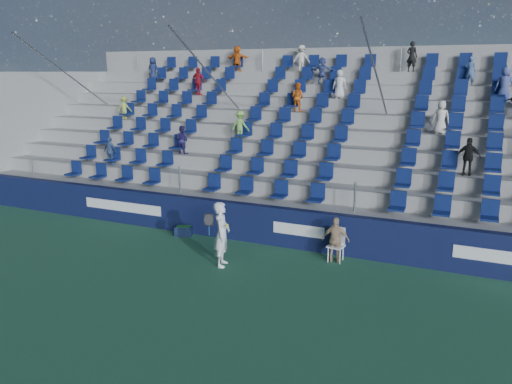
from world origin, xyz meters
TOP-DOWN VIEW (x-y plane):
  - ground at (0.00, 0.00)m, footprint 70.00×70.00m
  - sponsor_wall at (0.00, 3.15)m, footprint 24.00×0.32m
  - grandstand at (-0.00, 8.24)m, footprint 24.00×8.17m
  - tennis_player at (-0.01, 0.97)m, footprint 0.70×0.75m
  - line_judge_chair at (2.77, 2.65)m, footprint 0.48×0.50m
  - line_judge at (2.77, 2.50)m, footprint 0.80×0.42m
  - ball_bin at (-2.36, 2.75)m, footprint 0.65×0.53m

SIDE VIEW (x-z plane):
  - ground at x=0.00m, z-range 0.00..0.00m
  - ball_bin at x=-2.36m, z-range 0.01..0.33m
  - line_judge_chair at x=2.77m, z-range 0.07..1.03m
  - sponsor_wall at x=0.00m, z-range 0.00..1.20m
  - line_judge at x=2.77m, z-range 0.00..1.30m
  - tennis_player at x=-0.01m, z-range 0.00..1.81m
  - grandstand at x=0.00m, z-range -1.17..5.45m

